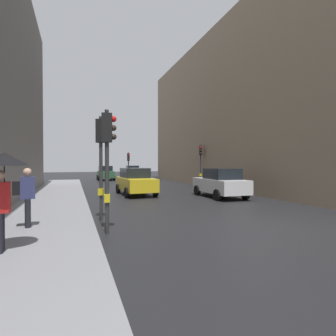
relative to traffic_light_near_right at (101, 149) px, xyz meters
name	(u,v)px	position (x,y,z in m)	size (l,w,h in m)	color
ground_plane	(256,225)	(4.83, -2.34, -2.58)	(120.00, 120.00, 0.00)	black
sidewalk_kerb	(51,206)	(-1.96, 3.66, -2.50)	(3.28, 40.00, 0.16)	gray
building_facade_right	(264,114)	(15.99, 10.97, 4.12)	(12.00, 28.78, 13.41)	gray
traffic_light_near_right	(101,149)	(0.00, 0.00, 0.00)	(0.45, 0.35, 3.75)	#2D2D2D
traffic_light_near_left	(108,149)	(0.00, -1.86, -0.08)	(0.44, 0.27, 3.63)	#2D2D2D
traffic_light_mid_street	(201,158)	(9.68, 11.59, 0.00)	(0.33, 0.45, 3.74)	#2D2D2D
traffic_light_far_median	(128,162)	(4.79, 19.69, -0.31)	(0.24, 0.43, 3.29)	#2D2D2D
car_green_estate	(106,173)	(2.78, 24.17, -1.71)	(2.10, 4.24, 1.76)	#2D6038
car_white_compact	(220,183)	(7.47, 4.45, -1.71)	(2.10, 4.24, 1.76)	silver
car_yellow_taxi	(136,181)	(2.89, 7.47, -1.71)	(2.15, 4.27, 1.76)	yellow
car_blue_van	(132,172)	(6.83, 27.55, -1.71)	(2.19, 4.29, 1.76)	navy
pedestrian_with_umbrella	(3,174)	(-2.37, -3.23, -0.74)	(1.00, 1.00, 2.14)	black
pedestrian_with_grey_backpack	(26,194)	(-2.29, -0.89, -1.42)	(0.64, 0.39, 1.77)	black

